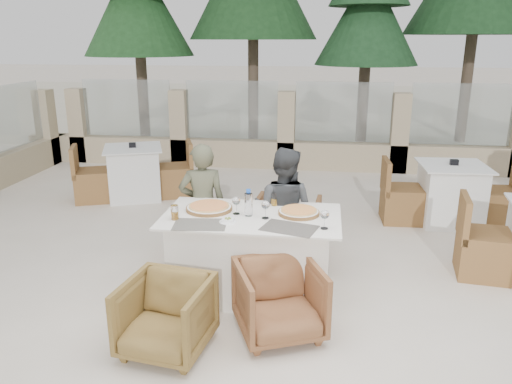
# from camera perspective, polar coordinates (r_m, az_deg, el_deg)

# --- Properties ---
(ground) EXTENTS (80.00, 80.00, 0.00)m
(ground) POSITION_cam_1_polar(r_m,az_deg,el_deg) (4.81, -1.41, -11.38)
(ground) COLOR beige
(ground) RESTS_ON ground
(sand_patch) EXTENTS (30.00, 16.00, 0.01)m
(sand_patch) POSITION_cam_1_polar(r_m,az_deg,el_deg) (18.33, 5.82, 9.88)
(sand_patch) COLOR beige
(sand_patch) RESTS_ON ground
(perimeter_wall_far) EXTENTS (10.00, 0.34, 1.60)m
(perimeter_wall_far) POSITION_cam_1_polar(r_m,az_deg,el_deg) (9.12, 3.50, 7.66)
(perimeter_wall_far) COLOR tan
(perimeter_wall_far) RESTS_ON ground
(pine_far_left) EXTENTS (2.42, 2.42, 5.50)m
(pine_far_left) POSITION_cam_1_polar(r_m,az_deg,el_deg) (11.94, -13.35, 18.88)
(pine_far_left) COLOR #214E23
(pine_far_left) RESTS_ON ground
(pine_centre) EXTENTS (2.20, 2.20, 5.00)m
(pine_centre) POSITION_cam_1_polar(r_m,az_deg,el_deg) (11.40, 12.61, 17.77)
(pine_centre) COLOR #1E4623
(pine_centre) RESTS_ON ground
(dining_table) EXTENTS (1.60, 0.90, 0.77)m
(dining_table) POSITION_cam_1_polar(r_m,az_deg,el_deg) (4.65, -0.52, -7.16)
(dining_table) COLOR white
(dining_table) RESTS_ON ground
(placemat_near_left) EXTENTS (0.48, 0.35, 0.00)m
(placemat_near_left) POSITION_cam_1_polar(r_m,az_deg,el_deg) (4.31, -6.42, -3.70)
(placemat_near_left) COLOR #635E54
(placemat_near_left) RESTS_ON dining_table
(placemat_near_right) EXTENTS (0.51, 0.41, 0.00)m
(placemat_near_right) POSITION_cam_1_polar(r_m,az_deg,el_deg) (4.22, 3.83, -4.12)
(placemat_near_right) COLOR #56504A
(placemat_near_right) RESTS_ON dining_table
(pizza_left) EXTENTS (0.55, 0.55, 0.06)m
(pizza_left) POSITION_cam_1_polar(r_m,az_deg,el_deg) (4.66, -5.38, -1.72)
(pizza_left) COLOR #E8511F
(pizza_left) RESTS_ON dining_table
(pizza_right) EXTENTS (0.49, 0.49, 0.05)m
(pizza_right) POSITION_cam_1_polar(r_m,az_deg,el_deg) (4.54, 4.91, -2.26)
(pizza_right) COLOR #E05C1E
(pizza_right) RESTS_ON dining_table
(water_bottle) EXTENTS (0.09, 0.09, 0.25)m
(water_bottle) POSITION_cam_1_polar(r_m,az_deg,el_deg) (4.46, -0.87, -1.22)
(water_bottle) COLOR #C2E5FF
(water_bottle) RESTS_ON dining_table
(wine_glass_centre) EXTENTS (0.08, 0.08, 0.18)m
(wine_glass_centre) POSITION_cam_1_polar(r_m,az_deg,el_deg) (4.51, -2.26, -1.42)
(wine_glass_centre) COLOR white
(wine_glass_centre) RESTS_ON dining_table
(wine_glass_near) EXTENTS (0.10, 0.10, 0.18)m
(wine_glass_near) POSITION_cam_1_polar(r_m,az_deg,el_deg) (4.40, 1.09, -1.91)
(wine_glass_near) COLOR white
(wine_glass_near) RESTS_ON dining_table
(wine_glass_corner) EXTENTS (0.10, 0.10, 0.18)m
(wine_glass_corner) POSITION_cam_1_polar(r_m,az_deg,el_deg) (4.20, 7.85, -3.00)
(wine_glass_corner) COLOR white
(wine_glass_corner) RESTS_ON dining_table
(beer_glass_left) EXTENTS (0.07, 0.07, 0.13)m
(beer_glass_left) POSITION_cam_1_polar(r_m,az_deg,el_deg) (4.44, -9.28, -2.31)
(beer_glass_left) COLOR orange
(beer_glass_left) RESTS_ON dining_table
(beer_glass_right) EXTENTS (0.07, 0.07, 0.13)m
(beer_glass_right) POSITION_cam_1_polar(r_m,az_deg,el_deg) (4.76, 2.14, -0.77)
(beer_glass_right) COLOR gold
(beer_glass_right) RESTS_ON dining_table
(olive_dish) EXTENTS (0.12, 0.12, 0.04)m
(olive_dish) POSITION_cam_1_polar(r_m,az_deg,el_deg) (4.34, -3.24, -3.21)
(olive_dish) COLOR white
(olive_dish) RESTS_ON dining_table
(armchair_far_left) EXTENTS (0.65, 0.67, 0.60)m
(armchair_far_left) POSITION_cam_1_polar(r_m,az_deg,el_deg) (5.31, -5.55, -5.06)
(armchair_far_left) COLOR olive
(armchair_far_left) RESTS_ON ground
(armchair_far_right) EXTENTS (0.75, 0.76, 0.65)m
(armchair_far_right) POSITION_cam_1_polar(r_m,az_deg,el_deg) (5.43, 3.47, -4.15)
(armchair_far_right) COLOR brown
(armchair_far_right) RESTS_ON ground
(armchair_near_left) EXTENTS (0.71, 0.72, 0.58)m
(armchair_near_left) POSITION_cam_1_polar(r_m,az_deg,el_deg) (3.94, -10.24, -13.80)
(armchair_near_left) COLOR brown
(armchair_near_left) RESTS_ON ground
(armchair_near_right) EXTENTS (0.85, 0.86, 0.60)m
(armchair_near_right) POSITION_cam_1_polar(r_m,az_deg,el_deg) (4.08, 2.67, -12.23)
(armchair_near_right) COLOR brown
(armchair_near_right) RESTS_ON ground
(diner_left) EXTENTS (0.55, 0.43, 1.31)m
(diner_left) POSITION_cam_1_polar(r_m,az_deg,el_deg) (5.12, -6.10, -1.67)
(diner_left) COLOR #52543D
(diner_left) RESTS_ON ground
(diner_right) EXTENTS (0.73, 0.63, 1.30)m
(diner_right) POSITION_cam_1_polar(r_m,az_deg,el_deg) (4.98, 3.14, -2.22)
(diner_right) COLOR #3B3E40
(diner_right) RESTS_ON ground
(bg_table_a) EXTENTS (1.82, 1.35, 0.77)m
(bg_table_a) POSITION_cam_1_polar(r_m,az_deg,el_deg) (7.65, -13.72, 2.16)
(bg_table_a) COLOR silver
(bg_table_a) RESTS_ON ground
(bg_table_b) EXTENTS (1.67, 0.88, 0.77)m
(bg_table_b) POSITION_cam_1_polar(r_m,az_deg,el_deg) (6.88, 21.33, -0.22)
(bg_table_b) COLOR white
(bg_table_b) RESTS_ON ground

